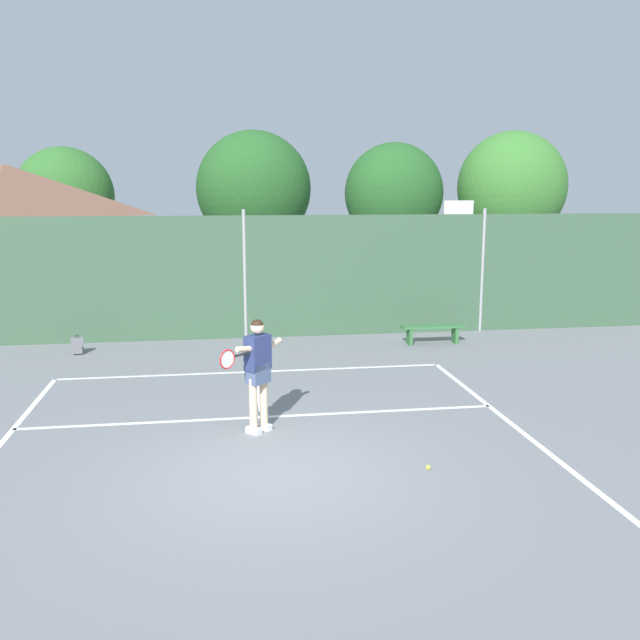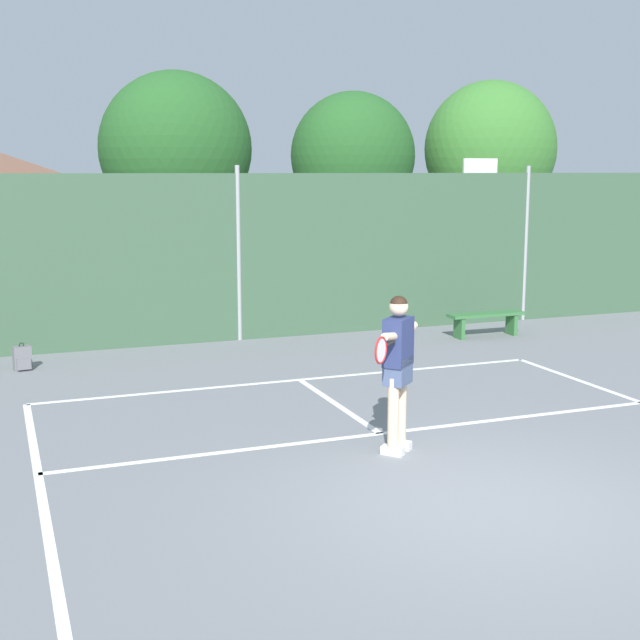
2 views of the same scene
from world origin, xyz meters
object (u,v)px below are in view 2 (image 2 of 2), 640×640
object	(u,v)px
basketball_hoop	(478,211)
backpack_grey	(22,359)
tennis_player	(398,360)
courtside_bench	(486,319)

from	to	relation	value
basketball_hoop	backpack_grey	distance (m)	11.15
basketball_hoop	tennis_player	bearing A→B (deg)	-125.66
basketball_hoop	courtside_bench	xyz separation A→B (m)	(-1.76, -3.33, -1.95)
basketball_hoop	tennis_player	size ratio (longest dim) A/B	1.91
tennis_player	backpack_grey	world-z (taller)	tennis_player
courtside_bench	basketball_hoop	bearing A→B (deg)	62.09
tennis_player	courtside_bench	size ratio (longest dim) A/B	1.16
tennis_player	backpack_grey	size ratio (longest dim) A/B	4.01
basketball_hoop	courtside_bench	world-z (taller)	basketball_hoop
backpack_grey	courtside_bench	distance (m)	8.73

